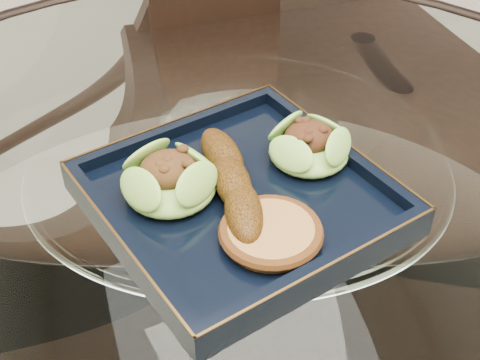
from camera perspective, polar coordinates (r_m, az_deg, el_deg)
name	(u,v)px	position (r m, az deg, el deg)	size (l,w,h in m)	color
dining_table	(239,295)	(0.82, -0.11, -9.76)	(1.13, 1.13, 0.77)	white
dining_chair	(290,113)	(1.17, 4.29, 5.71)	(0.45, 0.45, 1.02)	#321910
navy_plate	(240,203)	(0.68, 0.00, -1.94)	(0.27, 0.27, 0.02)	black
lettuce_wrap_left	(170,182)	(0.67, -6.01, -0.15)	(0.09, 0.09, 0.03)	olive
lettuce_wrap_right	(309,148)	(0.71, 5.92, 2.78)	(0.09, 0.09, 0.03)	#649F2E
roasted_plantain	(232,181)	(0.67, -0.67, -0.10)	(0.17, 0.04, 0.03)	#5E3409
crumb_patty	(271,234)	(0.62, 2.65, -4.60)	(0.09, 0.09, 0.02)	#B67A3C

